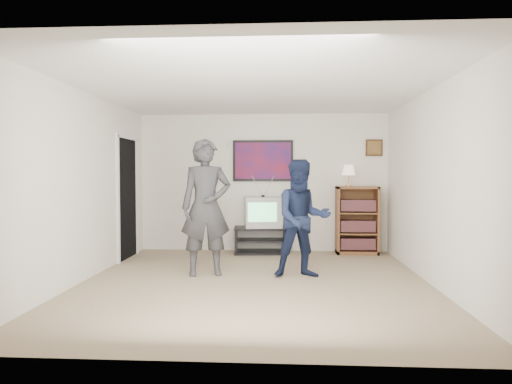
# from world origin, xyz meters

# --- Properties ---
(room_shell) EXTENTS (4.51, 5.00, 2.51)m
(room_shell) POSITION_xyz_m (0.00, 0.35, 1.25)
(room_shell) COLOR #887756
(room_shell) RESTS_ON ground
(media_stand) EXTENTS (0.97, 0.59, 0.47)m
(media_stand) POSITION_xyz_m (-0.03, 2.23, 0.23)
(media_stand) COLOR black
(media_stand) RESTS_ON room_shell
(crt_television) EXTENTS (0.70, 0.61, 0.54)m
(crt_television) POSITION_xyz_m (0.01, 2.23, 0.73)
(crt_television) COLOR #ACABA7
(crt_television) RESTS_ON media_stand
(bookshelf) EXTENTS (0.72, 0.41, 1.19)m
(bookshelf) POSITION_xyz_m (1.67, 2.28, 0.59)
(bookshelf) COLOR brown
(bookshelf) RESTS_ON room_shell
(table_lamp) EXTENTS (0.24, 0.24, 0.39)m
(table_lamp) POSITION_xyz_m (1.52, 2.27, 1.38)
(table_lamp) COLOR beige
(table_lamp) RESTS_ON bookshelf
(person_tall) EXTENTS (0.79, 0.61, 1.90)m
(person_tall) POSITION_xyz_m (-0.70, 0.44, 0.95)
(person_tall) COLOR #323235
(person_tall) RESTS_ON room_shell
(person_short) EXTENTS (0.87, 0.72, 1.61)m
(person_short) POSITION_xyz_m (0.63, 0.37, 0.80)
(person_short) COLOR #131B34
(person_short) RESTS_ON room_shell
(controller_left) EXTENTS (0.04, 0.12, 0.04)m
(controller_left) POSITION_xyz_m (-0.75, 0.61, 1.30)
(controller_left) COLOR white
(controller_left) RESTS_ON person_tall
(controller_right) EXTENTS (0.05, 0.12, 0.03)m
(controller_right) POSITION_xyz_m (0.58, 0.59, 0.98)
(controller_right) COLOR white
(controller_right) RESTS_ON person_short
(poster) EXTENTS (1.10, 0.03, 0.75)m
(poster) POSITION_xyz_m (0.00, 2.48, 1.65)
(poster) COLOR black
(poster) RESTS_ON room_shell
(air_vent) EXTENTS (0.28, 0.02, 0.14)m
(air_vent) POSITION_xyz_m (-0.55, 2.48, 1.95)
(air_vent) COLOR white
(air_vent) RESTS_ON room_shell
(small_picture) EXTENTS (0.30, 0.03, 0.30)m
(small_picture) POSITION_xyz_m (2.00, 2.48, 1.88)
(small_picture) COLOR black
(small_picture) RESTS_ON room_shell
(doorway) EXTENTS (0.03, 0.85, 2.00)m
(doorway) POSITION_xyz_m (-2.23, 1.60, 1.00)
(doorway) COLOR black
(doorway) RESTS_ON room_shell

